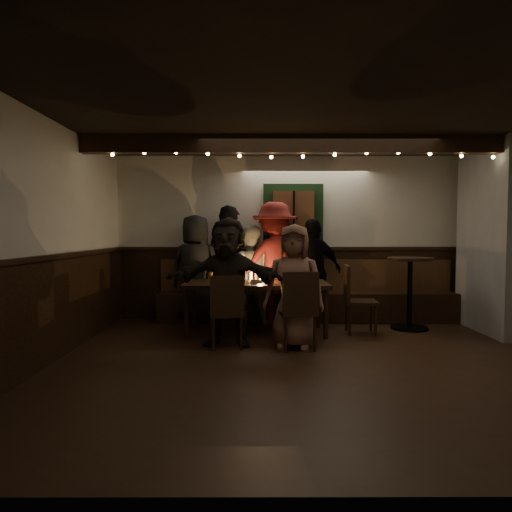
{
  "coord_description": "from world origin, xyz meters",
  "views": [
    {
      "loc": [
        -0.8,
        -4.81,
        1.39
      ],
      "look_at": [
        -0.79,
        1.6,
        1.05
      ],
      "focal_mm": 32.0,
      "sensor_mm": 36.0,
      "label": 1
    }
  ],
  "objects_px": {
    "person_e": "(314,271)",
    "dining_table": "(256,287)",
    "person_d": "(275,263)",
    "chair_near_left": "(227,307)",
    "person_c": "(250,275)",
    "person_f": "(228,281)",
    "high_top": "(410,284)",
    "person_g": "(294,286)",
    "chair_end": "(354,295)",
    "person_b": "(229,264)",
    "person_a": "(196,269)",
    "chair_near_right": "(299,306)"
  },
  "relations": [
    {
      "from": "person_e",
      "to": "dining_table",
      "type": "bearing_deg",
      "value": 13.53
    },
    {
      "from": "person_d",
      "to": "chair_near_left",
      "type": "bearing_deg",
      "value": 50.39
    },
    {
      "from": "person_c",
      "to": "person_f",
      "type": "height_order",
      "value": "person_f"
    },
    {
      "from": "high_top",
      "to": "person_g",
      "type": "height_order",
      "value": "person_g"
    },
    {
      "from": "chair_end",
      "to": "person_b",
      "type": "xyz_separation_m",
      "value": [
        -1.76,
        0.77,
        0.37
      ]
    },
    {
      "from": "person_c",
      "to": "person_e",
      "type": "height_order",
      "value": "person_e"
    },
    {
      "from": "chair_near_left",
      "to": "person_g",
      "type": "height_order",
      "value": "person_g"
    },
    {
      "from": "person_c",
      "to": "person_g",
      "type": "bearing_deg",
      "value": 117.5
    },
    {
      "from": "dining_table",
      "to": "chair_near_left",
      "type": "xyz_separation_m",
      "value": [
        -0.35,
        -0.86,
        -0.14
      ]
    },
    {
      "from": "chair_near_left",
      "to": "person_f",
      "type": "xyz_separation_m",
      "value": [
        0.0,
        0.2,
        0.29
      ]
    },
    {
      "from": "person_a",
      "to": "person_g",
      "type": "xyz_separation_m",
      "value": [
        1.37,
        -1.52,
        -0.08
      ]
    },
    {
      "from": "high_top",
      "to": "person_c",
      "type": "xyz_separation_m",
      "value": [
        -2.3,
        0.4,
        0.1
      ]
    },
    {
      "from": "person_f",
      "to": "person_b",
      "type": "bearing_deg",
      "value": 101.4
    },
    {
      "from": "chair_near_right",
      "to": "person_c",
      "type": "height_order",
      "value": "person_c"
    },
    {
      "from": "person_a",
      "to": "person_f",
      "type": "relative_size",
      "value": 1.05
    },
    {
      "from": "dining_table",
      "to": "chair_near_right",
      "type": "relative_size",
      "value": 2.1
    },
    {
      "from": "chair_near_left",
      "to": "person_a",
      "type": "distance_m",
      "value": 1.72
    },
    {
      "from": "person_c",
      "to": "chair_near_right",
      "type": "bearing_deg",
      "value": 117.48
    },
    {
      "from": "chair_near_left",
      "to": "person_f",
      "type": "distance_m",
      "value": 0.35
    },
    {
      "from": "chair_near_right",
      "to": "chair_near_left",
      "type": "bearing_deg",
      "value": 175.71
    },
    {
      "from": "chair_near_left",
      "to": "chair_end",
      "type": "xyz_separation_m",
      "value": [
        1.7,
        0.85,
        0.03
      ]
    },
    {
      "from": "chair_near_right",
      "to": "person_a",
      "type": "relative_size",
      "value": 0.56
    },
    {
      "from": "chair_near_left",
      "to": "person_b",
      "type": "relative_size",
      "value": 0.49
    },
    {
      "from": "chair_end",
      "to": "dining_table",
      "type": "bearing_deg",
      "value": 179.27
    },
    {
      "from": "person_a",
      "to": "person_d",
      "type": "relative_size",
      "value": 0.9
    },
    {
      "from": "person_b",
      "to": "person_d",
      "type": "bearing_deg",
      "value": -167.21
    },
    {
      "from": "person_b",
      "to": "person_f",
      "type": "xyz_separation_m",
      "value": [
        0.06,
        -1.41,
        -0.11
      ]
    },
    {
      "from": "person_a",
      "to": "person_d",
      "type": "height_order",
      "value": "person_d"
    },
    {
      "from": "person_g",
      "to": "person_a",
      "type": "bearing_deg",
      "value": 143.03
    },
    {
      "from": "person_b",
      "to": "person_e",
      "type": "xyz_separation_m",
      "value": [
        1.29,
        -0.07,
        -0.1
      ]
    },
    {
      "from": "high_top",
      "to": "person_g",
      "type": "relative_size",
      "value": 0.69
    },
    {
      "from": "person_b",
      "to": "person_d",
      "type": "xyz_separation_m",
      "value": [
        0.69,
        -0.11,
        0.02
      ]
    },
    {
      "from": "high_top",
      "to": "person_g",
      "type": "bearing_deg",
      "value": -148.82
    },
    {
      "from": "chair_near_right",
      "to": "person_b",
      "type": "height_order",
      "value": "person_b"
    },
    {
      "from": "person_d",
      "to": "person_e",
      "type": "distance_m",
      "value": 0.62
    },
    {
      "from": "chair_near_left",
      "to": "chair_near_right",
      "type": "height_order",
      "value": "chair_near_right"
    },
    {
      "from": "chair_near_left",
      "to": "high_top",
      "type": "height_order",
      "value": "high_top"
    },
    {
      "from": "chair_end",
      "to": "person_g",
      "type": "xyz_separation_m",
      "value": [
        -0.9,
        -0.78,
        0.22
      ]
    },
    {
      "from": "person_e",
      "to": "chair_near_right",
      "type": "bearing_deg",
      "value": 52.61
    },
    {
      "from": "chair_end",
      "to": "person_g",
      "type": "height_order",
      "value": "person_g"
    },
    {
      "from": "high_top",
      "to": "person_f",
      "type": "distance_m",
      "value": 2.71
    },
    {
      "from": "dining_table",
      "to": "high_top",
      "type": "relative_size",
      "value": 1.91
    },
    {
      "from": "person_a",
      "to": "person_g",
      "type": "bearing_deg",
      "value": 143.73
    },
    {
      "from": "person_c",
      "to": "person_g",
      "type": "relative_size",
      "value": 1.0
    },
    {
      "from": "chair_end",
      "to": "chair_near_left",
      "type": "bearing_deg",
      "value": -153.46
    },
    {
      "from": "high_top",
      "to": "person_g",
      "type": "xyz_separation_m",
      "value": [
        -1.75,
        -1.06,
        0.09
      ]
    },
    {
      "from": "person_c",
      "to": "chair_end",
      "type": "bearing_deg",
      "value": 161.91
    },
    {
      "from": "chair_near_left",
      "to": "dining_table",
      "type": "bearing_deg",
      "value": 68.07
    },
    {
      "from": "high_top",
      "to": "person_c",
      "type": "distance_m",
      "value": 2.33
    },
    {
      "from": "person_g",
      "to": "high_top",
      "type": "bearing_deg",
      "value": 42.29
    }
  ]
}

